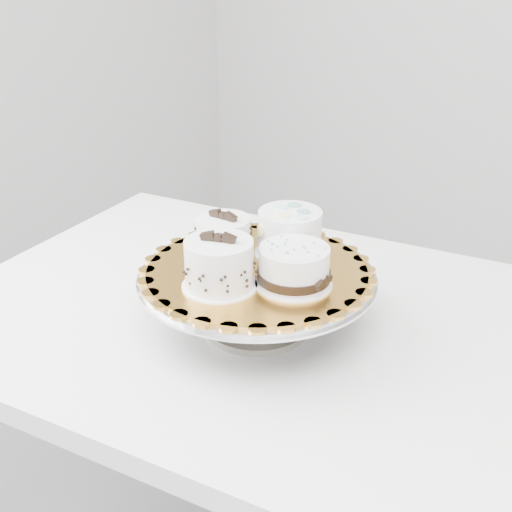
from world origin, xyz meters
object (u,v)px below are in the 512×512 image
Objects in this scene: cake_board at (257,270)px; cake_dots at (290,233)px; cake_swirl at (219,265)px; table at (280,355)px; cake_stand at (257,290)px; cake_ribbon at (294,268)px; cake_banded at (224,238)px.

cake_dots is (0.01, 0.08, 0.04)m from cake_board.
cake_dots reaches higher than cake_board.
cake_dots is (0.02, 0.16, 0.00)m from cake_swirl.
cake_board is 0.09m from cake_swirl.
cake_board is at bearing -110.43° from table.
table is 3.38× the size of cake_stand.
table is 9.67× the size of cake_swirl.
cake_swirl is 1.08× the size of cake_ribbon.
cake_ribbon is (0.08, -0.01, 0.03)m from cake_board.
cake_swirl reaches higher than cake_ribbon.
cake_stand is at bearing 61.77° from cake_swirl.
cake_ribbon reaches higher than cake_board.
cake_banded is at bearing -160.46° from table.
cake_banded is 0.82× the size of cake_ribbon.
cake_stand is 2.86× the size of cake_swirl.
cake_banded reaches higher than cake_ribbon.
cake_banded reaches higher than cake_board.
cake_banded reaches higher than cake_stand.
cake_stand is 0.04m from cake_board.
cake_swirl is (-0.02, -0.14, 0.23)m from table.
cake_ribbon reaches higher than cake_stand.
cake_banded is at bearing 170.53° from cake_ribbon.
cake_banded is at bearing 105.01° from cake_swirl.
cake_board is (-0.01, -0.05, 0.19)m from table.
cake_stand reaches higher than table.
cake_dots is at bearing 81.85° from table.
cake_ribbon is (0.07, -0.08, -0.01)m from cake_dots.
cake_ribbon reaches higher than table.
cake_board is (0.00, 0.00, 0.04)m from cake_stand.
cake_ribbon is at bearing -71.15° from cake_dots.
table is 3.68× the size of cake_board.
cake_swirl is at bearing -55.24° from cake_banded.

